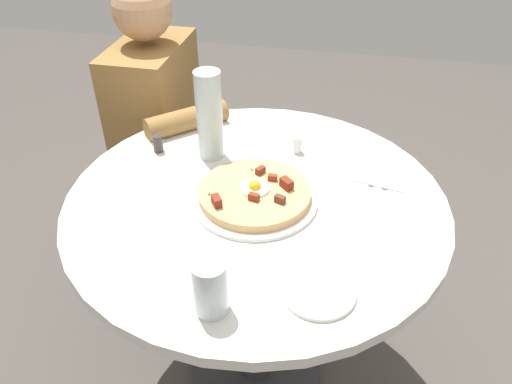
% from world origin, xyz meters
% --- Properties ---
extents(ground_plane, '(6.00, 6.00, 0.00)m').
position_xyz_m(ground_plane, '(0.00, 0.00, 0.00)').
color(ground_plane, '#4C4742').
extents(dining_table, '(0.97, 0.97, 0.75)m').
position_xyz_m(dining_table, '(0.00, 0.00, 0.57)').
color(dining_table, silver).
rests_on(dining_table, ground_plane).
extents(person_seated, '(0.51, 0.45, 1.14)m').
position_xyz_m(person_seated, '(0.50, 0.47, 0.51)').
color(person_seated, '#2D2D33').
rests_on(person_seated, ground_plane).
extents(pizza_plate, '(0.32, 0.32, 0.01)m').
position_xyz_m(pizza_plate, '(-0.02, -0.00, 0.76)').
color(pizza_plate, white).
rests_on(pizza_plate, dining_table).
extents(breakfast_pizza, '(0.28, 0.28, 0.05)m').
position_xyz_m(breakfast_pizza, '(-0.02, -0.00, 0.77)').
color(breakfast_pizza, '#DFAB6D').
rests_on(breakfast_pizza, pizza_plate).
extents(bread_plate, '(0.15, 0.15, 0.01)m').
position_xyz_m(bread_plate, '(-0.29, -0.19, 0.76)').
color(bread_plate, silver).
rests_on(bread_plate, dining_table).
extents(napkin, '(0.19, 0.17, 0.00)m').
position_xyz_m(napkin, '(0.19, -0.32, 0.75)').
color(napkin, white).
rests_on(napkin, dining_table).
extents(fork, '(0.18, 0.05, 0.00)m').
position_xyz_m(fork, '(0.19, -0.30, 0.76)').
color(fork, silver).
rests_on(fork, napkin).
extents(knife, '(0.18, 0.05, 0.00)m').
position_xyz_m(knife, '(0.18, -0.34, 0.76)').
color(knife, silver).
rests_on(knife, napkin).
extents(water_glass, '(0.07, 0.07, 0.12)m').
position_xyz_m(water_glass, '(-0.37, 0.01, 0.81)').
color(water_glass, silver).
rests_on(water_glass, dining_table).
extents(water_bottle, '(0.07, 0.07, 0.25)m').
position_xyz_m(water_bottle, '(0.16, 0.16, 0.88)').
color(water_bottle, silver).
rests_on(water_bottle, dining_table).
extents(salt_shaker, '(0.03, 0.03, 0.05)m').
position_xyz_m(salt_shaker, '(0.23, -0.07, 0.78)').
color(salt_shaker, white).
rests_on(salt_shaker, dining_table).
extents(pepper_shaker, '(0.03, 0.03, 0.05)m').
position_xyz_m(pepper_shaker, '(0.15, 0.32, 0.78)').
color(pepper_shaker, '#3F3833').
rests_on(pepper_shaker, dining_table).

